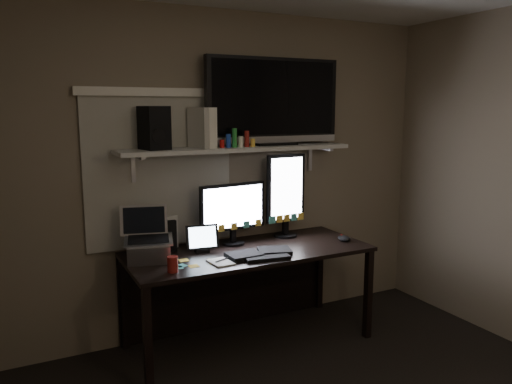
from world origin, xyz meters
TOP-DOWN VIEW (x-y plane):
  - back_wall at (0.00, 1.80)m, footprint 3.60×0.00m
  - window_blinds at (-0.55, 1.79)m, footprint 1.10×0.02m
  - desk at (0.00, 1.55)m, footprint 1.80×0.75m
  - wall_shelf at (0.00, 1.62)m, footprint 1.80×0.35m
  - monitor_landscape at (-0.04, 1.62)m, footprint 0.56×0.12m
  - monitor_portrait at (0.44, 1.65)m, footprint 0.35×0.08m
  - keyboard at (0.01, 1.27)m, footprint 0.51×0.26m
  - mouse at (0.78, 1.30)m, footprint 0.09×0.13m
  - notepad at (-0.31, 1.22)m, footprint 0.15×0.20m
  - tablet at (-0.33, 1.52)m, footprint 0.25×0.13m
  - file_sorter at (-0.58, 1.67)m, footprint 0.20×0.09m
  - laptop at (-0.73, 1.49)m, footprint 0.38×0.34m
  - cup at (-0.66, 1.19)m, footprint 0.09×0.09m
  - sticky_notes at (-0.48, 1.30)m, footprint 0.31×0.24m
  - tv at (0.33, 1.66)m, footprint 1.12×0.21m
  - game_console at (-0.27, 1.65)m, footprint 0.15×0.25m
  - speaker at (-0.62, 1.64)m, footprint 0.20×0.23m
  - bottles at (-0.02, 1.56)m, footprint 0.22×0.06m

SIDE VIEW (x-z plane):
  - desk at x=0.00m, z-range 0.19..0.92m
  - sticky_notes at x=-0.48m, z-range 0.73..0.73m
  - notepad at x=-0.31m, z-range 0.73..0.74m
  - keyboard at x=0.01m, z-range 0.73..0.76m
  - mouse at x=0.78m, z-range 0.73..0.77m
  - cup at x=-0.66m, z-range 0.73..0.83m
  - tablet at x=-0.33m, z-range 0.73..0.94m
  - file_sorter at x=-0.58m, z-range 0.73..0.98m
  - laptop at x=-0.73m, z-range 0.73..1.09m
  - monitor_landscape at x=-0.04m, z-range 0.73..1.22m
  - monitor_portrait at x=0.44m, z-range 0.73..1.42m
  - back_wall at x=0.00m, z-range -0.55..3.05m
  - window_blinds at x=-0.55m, z-range 0.75..1.85m
  - wall_shelf at x=0.00m, z-range 1.45..1.48m
  - bottles at x=-0.02m, z-range 1.48..1.62m
  - game_console at x=-0.27m, z-range 1.48..1.77m
  - speaker at x=-0.62m, z-range 1.48..1.78m
  - tv at x=0.33m, z-range 1.48..2.15m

